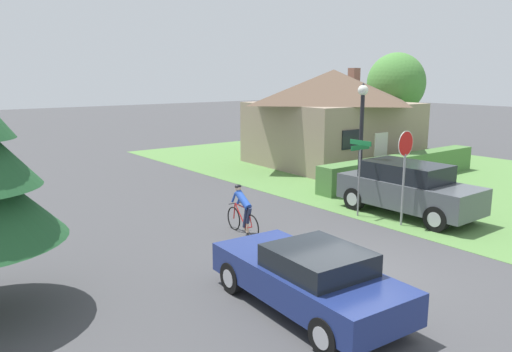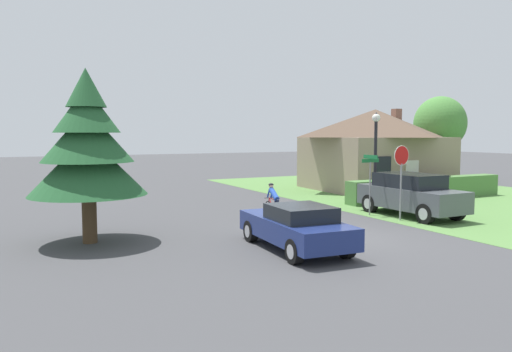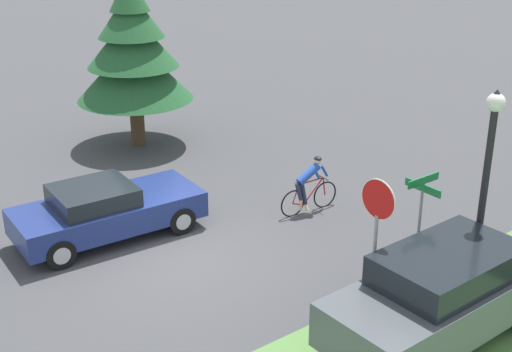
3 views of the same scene
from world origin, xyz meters
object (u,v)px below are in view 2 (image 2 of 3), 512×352
object	(u,v)px
street_lamp	(376,147)
deciduous_tree_right	(440,124)
conifer_tall_near	(87,147)
sedan_left_lane	(296,227)
street_name_sign	(370,173)
parked_suv_right	(411,195)
cottage_house	(375,148)
cyclist	(274,202)
stop_sign	(401,167)

from	to	relation	value
street_lamp	deciduous_tree_right	size ratio (longest dim) A/B	0.73
conifer_tall_near	deciduous_tree_right	world-z (taller)	deciduous_tree_right
sedan_left_lane	street_name_sign	bearing A→B (deg)	-53.17
street_lamp	conifer_tall_near	bearing A→B (deg)	-175.51
street_lamp	conifer_tall_near	distance (m)	12.56
parked_suv_right	conifer_tall_near	bearing A→B (deg)	86.02
cottage_house	street_name_sign	world-z (taller)	cottage_house
sedan_left_lane	conifer_tall_near	bearing A→B (deg)	58.32
cyclist	conifer_tall_near	world-z (taller)	conifer_tall_near
sedan_left_lane	stop_sign	distance (m)	7.06
conifer_tall_near	deciduous_tree_right	distance (m)	26.80
sedan_left_lane	deciduous_tree_right	world-z (taller)	deciduous_tree_right
parked_suv_right	deciduous_tree_right	distance (m)	15.98
stop_sign	street_name_sign	world-z (taller)	stop_sign
cottage_house	conifer_tall_near	size ratio (longest dim) A/B	1.49
street_lamp	conifer_tall_near	size ratio (longest dim) A/B	0.80
sedan_left_lane	parked_suv_right	distance (m)	8.21
cottage_house	sedan_left_lane	bearing A→B (deg)	-134.72
cottage_house	street_name_sign	bearing A→B (deg)	-128.29
sedan_left_lane	deciduous_tree_right	bearing A→B (deg)	-53.19
cottage_house	deciduous_tree_right	world-z (taller)	deciduous_tree_right
street_lamp	street_name_sign	bearing A→B (deg)	-140.10
cottage_house	deciduous_tree_right	size ratio (longest dim) A/B	1.36
parked_suv_right	stop_sign	distance (m)	1.83
sedan_left_lane	stop_sign	bearing A→B (deg)	-65.48
street_lamp	cyclist	bearing A→B (deg)	179.58
parked_suv_right	street_lamp	size ratio (longest dim) A/B	1.08
sedan_left_lane	cyclist	distance (m)	5.21
cyclist	conifer_tall_near	bearing A→B (deg)	102.53
street_name_sign	sedan_left_lane	bearing A→B (deg)	-146.66
conifer_tall_near	deciduous_tree_right	size ratio (longest dim) A/B	0.91
sedan_left_lane	conifer_tall_near	distance (m)	7.07
cottage_house	street_name_sign	distance (m)	10.54
sedan_left_lane	street_lamp	xyz separation A→B (m)	(7.08, 4.82, 2.21)
parked_suv_right	cyclist	bearing A→B (deg)	72.21
sedan_left_lane	street_lamp	bearing A→B (deg)	-52.27
cyclist	parked_suv_right	bearing A→B (deg)	-102.37
sedan_left_lane	stop_sign	xyz separation A→B (m)	(6.44, 2.48, 1.49)
sedan_left_lane	street_name_sign	distance (m)	7.47
cottage_house	conifer_tall_near	bearing A→B (deg)	-153.46
stop_sign	conifer_tall_near	xyz separation A→B (m)	(-11.88, 1.36, 0.91)
street_name_sign	conifer_tall_near	distance (m)	11.69
street_name_sign	parked_suv_right	bearing A→B (deg)	-33.80
street_lamp	conifer_tall_near	world-z (taller)	conifer_tall_near
cyclist	street_lamp	xyz separation A→B (m)	(5.19, -0.04, 2.18)
sedan_left_lane	parked_suv_right	size ratio (longest dim) A/B	0.95
cottage_house	parked_suv_right	world-z (taller)	cottage_house
street_lamp	conifer_tall_near	xyz separation A→B (m)	(-12.52, -0.98, 0.19)
cyclist	stop_sign	distance (m)	5.34
stop_sign	parked_suv_right	bearing A→B (deg)	-154.71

